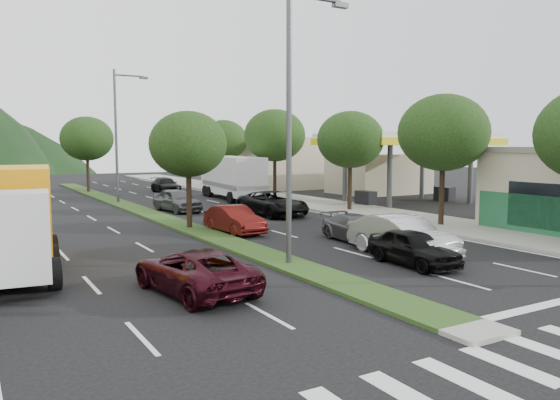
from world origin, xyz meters
TOP-DOWN VIEW (x-y plane):
  - ground at (0.00, 0.00)m, footprint 160.00×160.00m
  - sidewalk_right at (12.50, 25.00)m, footprint 5.00×90.00m
  - median at (0.00, 28.00)m, footprint 1.60×56.00m
  - crosswalk at (0.00, -2.00)m, footprint 19.00×2.20m
  - gas_canopy at (19.00, 22.00)m, footprint 12.20×8.20m
  - bldg_right_far at (19.50, 44.00)m, footprint 10.00×16.00m
  - tree_r_b at (12.00, 12.00)m, footprint 4.80×4.80m
  - tree_r_c at (12.00, 20.00)m, footprint 4.40×4.40m
  - tree_r_d at (12.00, 30.00)m, footprint 5.00×5.00m
  - tree_r_e at (12.00, 40.00)m, footprint 4.60×4.60m
  - tree_med_near at (0.00, 18.00)m, footprint 4.00×4.00m
  - tree_med_far at (0.00, 44.00)m, footprint 4.80×4.80m
  - streetlight_near at (0.21, 8.00)m, footprint 2.60×0.25m
  - streetlight_mid at (0.21, 33.00)m, footprint 2.60×0.25m
  - sedan_silver at (4.76, 7.21)m, footprint 1.77×4.93m
  - suv_maroon at (-4.33, 6.27)m, footprint 2.79×5.00m
  - car_queue_a at (3.93, 5.73)m, footprint 1.72×3.96m
  - car_queue_b at (5.24, 10.73)m, footprint 2.05×4.33m
  - car_queue_c at (1.50, 15.73)m, footprint 1.70×4.23m
  - car_queue_d at (6.54, 20.73)m, footprint 2.84×5.63m
  - car_queue_e at (2.14, 25.85)m, footprint 2.37×4.67m
  - car_queue_f at (6.29, 40.58)m, footprint 2.03×4.72m
  - box_truck at (-8.81, 11.57)m, footprint 3.55×7.58m
  - motorhome at (9.00, 31.69)m, footprint 3.75×9.29m

SIDE VIEW (x-z plane):
  - ground at x=0.00m, z-range 0.00..0.00m
  - crosswalk at x=0.00m, z-range 0.00..0.01m
  - median at x=0.00m, z-range 0.00..0.12m
  - sidewalk_right at x=12.50m, z-range 0.00..0.15m
  - car_queue_b at x=5.24m, z-range 0.00..1.22m
  - suv_maroon at x=-4.33m, z-range 0.00..1.32m
  - car_queue_a at x=3.93m, z-range 0.00..1.33m
  - car_queue_f at x=6.29m, z-range 0.00..1.36m
  - car_queue_c at x=1.50m, z-range 0.00..1.37m
  - car_queue_e at x=2.14m, z-range 0.00..1.52m
  - car_queue_d at x=6.54m, z-range 0.00..1.53m
  - sedan_silver at x=4.76m, z-range 0.00..1.62m
  - box_truck at x=-8.81m, z-range -0.10..3.52m
  - motorhome at x=9.00m, z-range 0.11..3.59m
  - bldg_right_far at x=19.50m, z-range 0.00..5.20m
  - tree_med_near at x=0.00m, z-range 1.42..7.44m
  - gas_canopy at x=19.00m, z-range 2.02..7.27m
  - tree_r_c at x=12.00m, z-range 1.51..7.99m
  - tree_r_e at x=12.00m, z-range 1.54..8.25m
  - tree_med_far at x=0.00m, z-range 1.54..8.47m
  - tree_r_b at x=12.00m, z-range 1.57..8.50m
  - tree_r_d at x=12.00m, z-range 1.60..8.76m
  - streetlight_near at x=0.21m, z-range 0.58..10.58m
  - streetlight_mid at x=0.21m, z-range 0.58..10.58m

